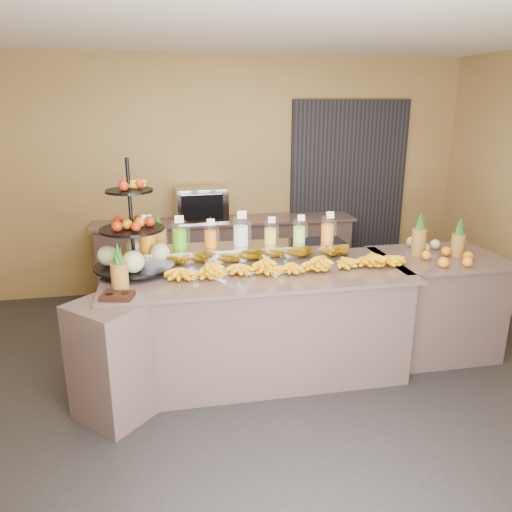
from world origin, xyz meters
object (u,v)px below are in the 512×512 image
object	(u,v)px
pitcher_tray	(241,253)
banana_heap	(290,263)
condiment_caddy	(117,296)
fruit_stand	(139,244)
right_fruit_pile	(442,250)
oven_warmer	(201,204)

from	to	relation	value
pitcher_tray	banana_heap	size ratio (longest dim) A/B	0.92
condiment_caddy	fruit_stand	bearing A→B (deg)	75.76
banana_heap	fruit_stand	world-z (taller)	fruit_stand
pitcher_tray	condiment_caddy	distance (m)	1.21
pitcher_tray	right_fruit_pile	world-z (taller)	right_fruit_pile
pitcher_tray	fruit_stand	bearing A→B (deg)	-173.45
pitcher_tray	banana_heap	distance (m)	0.48
fruit_stand	oven_warmer	distance (m)	1.89
oven_warmer	condiment_caddy	bearing A→B (deg)	-112.34
right_fruit_pile	condiment_caddy	bearing A→B (deg)	-171.38
pitcher_tray	fruit_stand	size ratio (longest dim) A/B	2.00
pitcher_tray	condiment_caddy	size ratio (longest dim) A/B	8.56
right_fruit_pile	oven_warmer	world-z (taller)	oven_warmer
banana_heap	pitcher_tray	bearing A→B (deg)	139.44
banana_heap	oven_warmer	world-z (taller)	oven_warmer
fruit_stand	right_fruit_pile	size ratio (longest dim) A/B	2.02
right_fruit_pile	pitcher_tray	bearing A→B (deg)	171.77
fruit_stand	right_fruit_pile	world-z (taller)	fruit_stand
banana_heap	oven_warmer	bearing A→B (deg)	105.79
fruit_stand	oven_warmer	xyz separation A→B (m)	(0.65, 1.77, -0.04)
condiment_caddy	oven_warmer	world-z (taller)	oven_warmer
banana_heap	right_fruit_pile	world-z (taller)	right_fruit_pile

